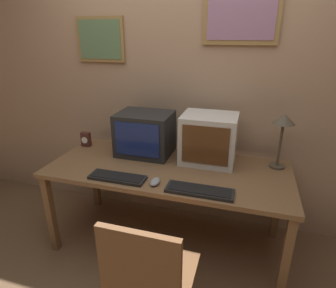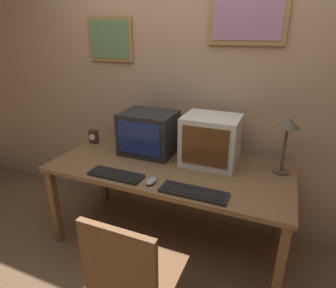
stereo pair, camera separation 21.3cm
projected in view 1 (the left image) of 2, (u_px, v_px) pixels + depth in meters
The scene contains 9 objects.
wall_back at pixel (185, 83), 2.45m from camera, with size 8.00×0.08×2.60m.
desk at pixel (168, 175), 2.23m from camera, with size 1.88×0.79×0.73m.
monitor_left at pixel (145, 134), 2.40m from camera, with size 0.45×0.36×0.36m.
monitor_right at pixel (209, 139), 2.25m from camera, with size 0.43×0.36×0.39m.
keyboard_main at pixel (117, 177), 2.03m from camera, with size 0.42×0.14×0.03m.
keyboard_side at pixel (200, 190), 1.85m from camera, with size 0.45×0.14×0.03m.
mouse_near_keyboard at pixel (155, 182), 1.96m from camera, with size 0.06×0.12×0.03m.
desk_clock at pixel (86, 139), 2.59m from camera, with size 0.08×0.05×0.13m.
desk_lamp at pixel (283, 125), 2.08m from camera, with size 0.16×0.16×0.43m.
Camera 1 is at (0.57, -1.23, 1.71)m, focal length 30.00 mm.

